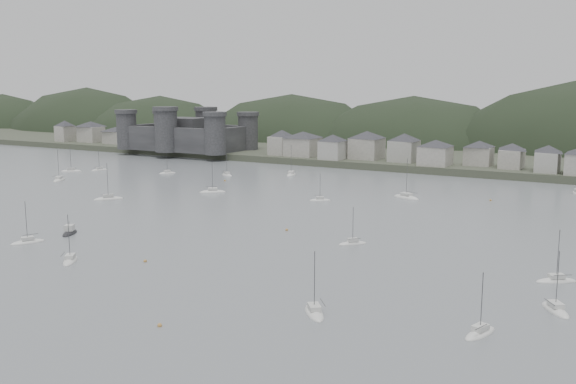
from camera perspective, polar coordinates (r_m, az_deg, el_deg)
The scene contains 9 objects.
ground at distance 117.14m, azimuth -18.85°, elevation -8.17°, with size 900.00×900.00×0.00m, color slate.
far_shore_land at distance 378.84m, azimuth 16.91°, elevation 4.09°, with size 900.00×250.00×3.00m, color #383D2D.
forested_ridge at distance 354.34m, azimuth 16.62°, elevation 1.68°, with size 851.55×103.94×102.57m.
castle at distance 326.16m, azimuth -9.14°, elevation 5.24°, with size 66.00×43.00×20.00m.
waterfront_town at distance 259.62m, azimuth 22.20°, elevation 3.08°, with size 451.48×28.46×12.92m.
sailboat_lead at distance 249.11m, azimuth 0.29°, elevation 1.58°, with size 5.71×9.87×12.84m.
moored_fleet at distance 174.86m, azimuth -7.14°, elevation -1.90°, with size 227.46×177.72×13.54m.
motor_launch_far at distance 158.75m, azimuth -19.15°, elevation -3.49°, with size 5.82×7.46×3.72m.
mooring_buoys at distance 153.44m, azimuth -2.18°, elevation -3.45°, with size 151.99×130.13×0.70m.
Camera 1 is at (85.14, -72.66, 34.55)m, focal length 39.29 mm.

